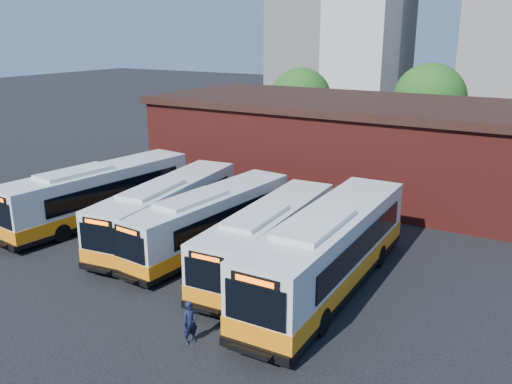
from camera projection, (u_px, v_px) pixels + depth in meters
The scene contains 10 objects.
ground at pixel (182, 296), 23.53m from camera, with size 220.00×220.00×0.00m, color black.
bus_farwest at pixel (99, 196), 32.42m from camera, with size 4.11×12.86×3.45m.
bus_west at pixel (168, 212), 29.87m from camera, with size 3.82×12.14×3.26m.
bus_midwest at pixel (210, 222), 28.34m from camera, with size 3.38×11.78×3.17m.
bus_mideast at pixel (269, 240), 25.95m from camera, with size 3.03×11.69×3.15m.
bus_east at pixel (328, 254), 23.73m from camera, with size 3.03×13.62×3.69m.
transit_worker at pixel (190, 322), 19.78m from camera, with size 0.61×0.40×1.66m, color black.
depot_building at pixel (352, 143), 39.11m from camera, with size 28.60×12.60×6.40m.
tree_west at pixel (301, 98), 53.49m from camera, with size 6.00×6.00×7.65m.
tree_mid at pixel (429, 99), 49.17m from camera, with size 6.56×6.56×8.36m.
Camera 1 is at (13.58, -16.67, 11.06)m, focal length 38.00 mm.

